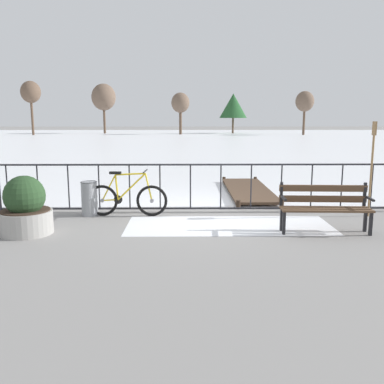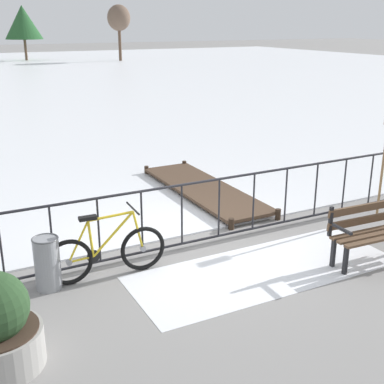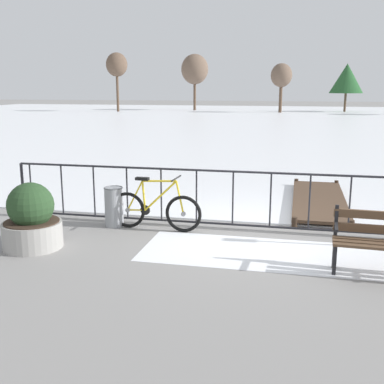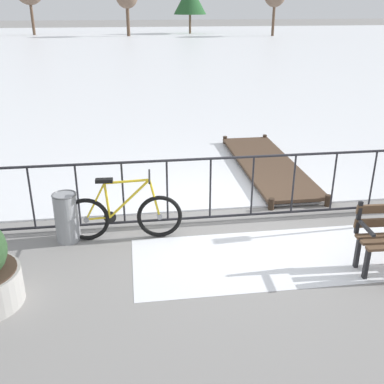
% 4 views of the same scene
% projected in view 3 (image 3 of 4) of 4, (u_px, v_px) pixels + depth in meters
% --- Properties ---
extents(ground_plane, '(160.00, 160.00, 0.00)m').
position_uv_depth(ground_plane, '(251.00, 230.00, 8.53)').
color(ground_plane, gray).
extents(frozen_pond, '(80.00, 56.00, 0.03)m').
position_uv_depth(frozen_pond, '(289.00, 121.00, 35.59)').
color(frozen_pond, white).
rests_on(frozen_pond, ground).
extents(snow_patch, '(3.94, 1.52, 0.01)m').
position_uv_depth(snow_patch, '(269.00, 254.00, 7.30)').
color(snow_patch, white).
rests_on(snow_patch, ground).
extents(railing_fence, '(9.06, 0.06, 1.07)m').
position_uv_depth(railing_fence, '(252.00, 200.00, 8.41)').
color(railing_fence, '#232328').
rests_on(railing_fence, ground).
extents(bicycle_near_railing, '(1.71, 0.52, 0.97)m').
position_uv_depth(bicycle_near_railing, '(155.00, 210.00, 8.46)').
color(bicycle_near_railing, black).
rests_on(bicycle_near_railing, ground).
extents(planter_with_shrub, '(0.93, 0.93, 1.05)m').
position_uv_depth(planter_with_shrub, '(32.00, 220.00, 7.51)').
color(planter_with_shrub, '#9E9B96').
rests_on(planter_with_shrub, ground).
extents(trash_bin, '(0.35, 0.35, 0.73)m').
position_uv_depth(trash_bin, '(114.00, 206.00, 8.69)').
color(trash_bin, gray).
rests_on(trash_bin, ground).
extents(wooden_dock, '(1.10, 3.85, 0.20)m').
position_uv_depth(wooden_dock, '(319.00, 199.00, 10.31)').
color(wooden_dock, '#4C3828').
rests_on(wooden_dock, ground).
extents(tree_west_mid, '(3.34, 3.34, 4.81)m').
position_uv_depth(tree_west_mid, '(347.00, 78.00, 47.84)').
color(tree_west_mid, brown).
rests_on(tree_west_mid, ground).
extents(tree_centre, '(2.07, 2.07, 4.76)m').
position_uv_depth(tree_centre, '(281.00, 76.00, 46.35)').
color(tree_centre, brown).
rests_on(tree_centre, ground).
extents(tree_east_mid, '(2.89, 2.89, 5.95)m').
position_uv_depth(tree_east_mid, '(195.00, 69.00, 50.93)').
color(tree_east_mid, brown).
rests_on(tree_east_mid, ground).
extents(tree_far_east, '(2.17, 2.17, 5.91)m').
position_uv_depth(tree_far_east, '(117.00, 65.00, 48.10)').
color(tree_far_east, brown).
rests_on(tree_far_east, ground).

